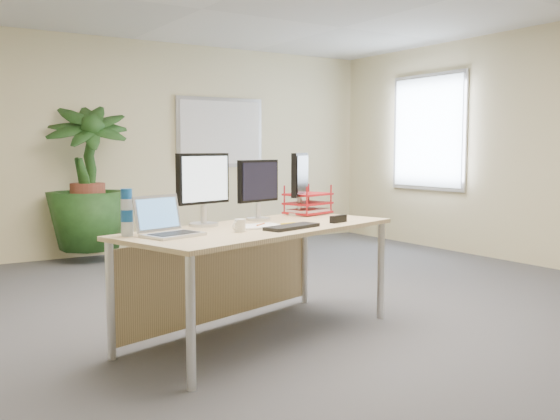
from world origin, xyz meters
TOP-DOWN VIEW (x-y plane):
  - floor at (0.00, 0.00)m, footprint 8.00×8.00m
  - back_wall at (0.00, 4.00)m, footprint 7.00×0.04m
  - whiteboard at (1.20, 3.97)m, footprint 1.30×0.04m
  - window at (3.47, 2.30)m, footprint 0.04×1.30m
  - desk at (-0.57, 0.11)m, footprint 2.21×1.41m
  - floor_plant at (-0.72, 3.62)m, footprint 1.02×1.02m
  - monitor_left at (-0.85, 0.24)m, footprint 0.45×0.21m
  - monitor_right at (-0.35, 0.34)m, footprint 0.40×0.19m
  - monitor_dark at (0.14, 0.48)m, footprint 0.36×0.34m
  - laptop at (-1.26, -0.07)m, footprint 0.42×0.39m
  - keyboard at (-0.41, -0.21)m, footprint 0.46×0.26m
  - coffee_mug at (-0.79, -0.16)m, footprint 0.11×0.07m
  - spiral_notebook at (-0.56, -0.03)m, footprint 0.31×0.24m
  - orange_pen at (-0.54, -0.02)m, footprint 0.11×0.08m
  - yellow_highlighter at (-0.31, -0.02)m, footprint 0.12×0.02m
  - water_bottle at (-1.47, 0.04)m, footprint 0.08×0.08m
  - letter_tray at (0.22, 0.49)m, footprint 0.42×0.36m
  - stapler at (0.07, -0.11)m, footprint 0.17×0.09m

SIDE VIEW (x-z plane):
  - floor at x=0.00m, z-range 0.00..0.00m
  - desk at x=-0.57m, z-range 0.23..1.01m
  - floor_plant at x=-0.72m, z-range 0.00..1.50m
  - spiral_notebook at x=-0.56m, z-range 0.79..0.80m
  - yellow_highlighter at x=-0.31m, z-range 0.79..0.80m
  - keyboard at x=-0.41m, z-range 0.79..0.81m
  - orange_pen at x=-0.54m, z-range 0.80..0.81m
  - stapler at x=0.07m, z-range 0.79..0.84m
  - coffee_mug at x=-0.79m, z-range 0.79..0.87m
  - laptop at x=-1.26m, z-range 0.72..0.97m
  - letter_tray at x=0.22m, z-range 0.78..0.95m
  - water_bottle at x=-1.47m, z-range 0.78..1.08m
  - monitor_right at x=-0.35m, z-range 0.82..1.28m
  - monitor_dark at x=0.14m, z-range 0.83..1.33m
  - monitor_left at x=-0.85m, z-range 0.83..1.34m
  - back_wall at x=0.00m, z-range 0.00..2.70m
  - whiteboard at x=1.20m, z-range 1.07..2.02m
  - window at x=3.47m, z-range 0.77..2.33m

